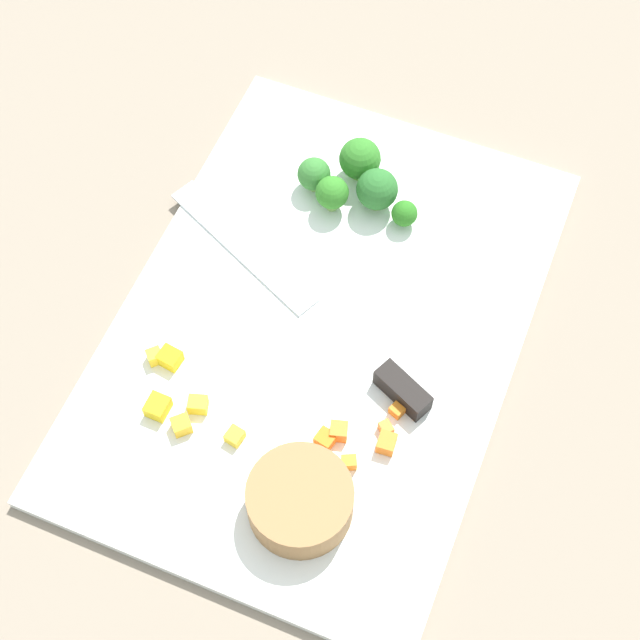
% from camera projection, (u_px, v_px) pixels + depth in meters
% --- Properties ---
extents(ground_plane, '(4.00, 4.00, 0.00)m').
position_uv_depth(ground_plane, '(320.00, 331.00, 0.93)').
color(ground_plane, gray).
extents(cutting_board, '(0.52, 0.37, 0.01)m').
position_uv_depth(cutting_board, '(320.00, 328.00, 0.93)').
color(cutting_board, white).
rests_on(cutting_board, ground_plane).
extents(prep_bowl, '(0.09, 0.09, 0.04)m').
position_uv_depth(prep_bowl, '(300.00, 501.00, 0.82)').
color(prep_bowl, '#976D41').
rests_on(prep_bowl, cutting_board).
extents(chef_knife, '(0.17, 0.32, 0.02)m').
position_uv_depth(chef_knife, '(337.00, 331.00, 0.91)').
color(chef_knife, silver).
rests_on(chef_knife, cutting_board).
extents(carrot_dice_0, '(0.01, 0.01, 0.01)m').
position_uv_depth(carrot_dice_0, '(397.00, 411.00, 0.87)').
color(carrot_dice_0, orange).
rests_on(carrot_dice_0, cutting_board).
extents(carrot_dice_1, '(0.02, 0.02, 0.01)m').
position_uv_depth(carrot_dice_1, '(349.00, 462.00, 0.85)').
color(carrot_dice_1, orange).
rests_on(carrot_dice_1, cutting_board).
extents(carrot_dice_2, '(0.02, 0.02, 0.01)m').
position_uv_depth(carrot_dice_2, '(386.00, 428.00, 0.86)').
color(carrot_dice_2, orange).
rests_on(carrot_dice_2, cutting_board).
extents(carrot_dice_3, '(0.02, 0.02, 0.01)m').
position_uv_depth(carrot_dice_3, '(387.00, 443.00, 0.85)').
color(carrot_dice_3, orange).
rests_on(carrot_dice_3, cutting_board).
extents(carrot_dice_4, '(0.02, 0.02, 0.02)m').
position_uv_depth(carrot_dice_4, '(339.00, 431.00, 0.86)').
color(carrot_dice_4, orange).
rests_on(carrot_dice_4, cutting_board).
extents(carrot_dice_5, '(0.02, 0.02, 0.01)m').
position_uv_depth(carrot_dice_5, '(325.00, 439.00, 0.86)').
color(carrot_dice_5, orange).
rests_on(carrot_dice_5, cutting_board).
extents(pepper_dice_0, '(0.02, 0.02, 0.01)m').
position_uv_depth(pepper_dice_0, '(235.00, 436.00, 0.86)').
color(pepper_dice_0, yellow).
rests_on(pepper_dice_0, cutting_board).
extents(pepper_dice_1, '(0.02, 0.02, 0.01)m').
position_uv_depth(pepper_dice_1, '(170.00, 358.00, 0.90)').
color(pepper_dice_1, yellow).
rests_on(pepper_dice_1, cutting_board).
extents(pepper_dice_2, '(0.02, 0.02, 0.01)m').
position_uv_depth(pepper_dice_2, '(155.00, 356.00, 0.90)').
color(pepper_dice_2, yellow).
rests_on(pepper_dice_2, cutting_board).
extents(pepper_dice_3, '(0.02, 0.02, 0.01)m').
position_uv_depth(pepper_dice_3, '(181.00, 425.00, 0.86)').
color(pepper_dice_3, yellow).
rests_on(pepper_dice_3, cutting_board).
extents(pepper_dice_4, '(0.02, 0.02, 0.01)m').
position_uv_depth(pepper_dice_4, '(198.00, 405.00, 0.87)').
color(pepper_dice_4, yellow).
rests_on(pepper_dice_4, cutting_board).
extents(pepper_dice_5, '(0.02, 0.02, 0.02)m').
position_uv_depth(pepper_dice_5, '(158.00, 407.00, 0.87)').
color(pepper_dice_5, yellow).
rests_on(pepper_dice_5, cutting_board).
extents(broccoli_floret_0, '(0.04, 0.04, 0.05)m').
position_uv_depth(broccoli_floret_0, '(360.00, 159.00, 0.98)').
color(broccoli_floret_0, '#82B054').
rests_on(broccoli_floret_0, cutting_board).
extents(broccoli_floret_1, '(0.04, 0.04, 0.05)m').
position_uv_depth(broccoli_floret_1, '(377.00, 190.00, 0.96)').
color(broccoli_floret_1, '#95B064').
rests_on(broccoli_floret_1, cutting_board).
extents(broccoli_floret_2, '(0.03, 0.03, 0.04)m').
position_uv_depth(broccoli_floret_2, '(332.00, 193.00, 0.97)').
color(broccoli_floret_2, '#86B658').
rests_on(broccoli_floret_2, cutting_board).
extents(broccoli_floret_3, '(0.03, 0.03, 0.03)m').
position_uv_depth(broccoli_floret_3, '(404.00, 214.00, 0.96)').
color(broccoli_floret_3, '#81B66D').
rests_on(broccoli_floret_3, cutting_board).
extents(broccoli_floret_4, '(0.03, 0.03, 0.04)m').
position_uv_depth(broccoli_floret_4, '(314.00, 174.00, 0.98)').
color(broccoli_floret_4, '#98C25C').
rests_on(broccoli_floret_4, cutting_board).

